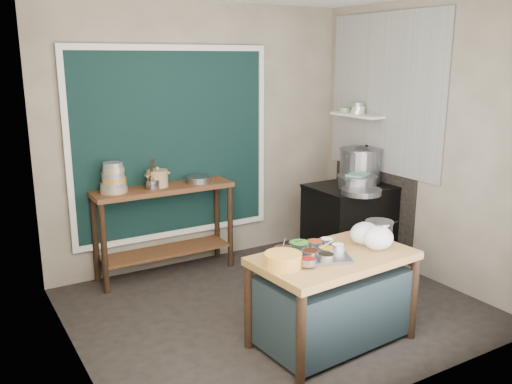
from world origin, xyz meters
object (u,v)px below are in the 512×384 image
condiment_tray (312,256)px  saucepan (379,229)px  back_counter (165,231)px  ceramic_crock (158,179)px  utensil_cup (152,184)px  yellow_basin (283,260)px  steamer (357,182)px  prep_table (332,299)px  stove_block (351,225)px  stock_pot (360,165)px

condiment_tray → saucepan: saucepan is taller
back_counter → ceramic_crock: bearing=155.4°
back_counter → utensil_cup: size_ratio=9.30×
yellow_basin → steamer: 2.10m
back_counter → yellow_basin: 2.07m
back_counter → steamer: steamer is taller
yellow_basin → utensil_cup: (-0.24, 2.01, 0.19)m
steamer → condiment_tray: bearing=-141.6°
prep_table → ceramic_crock: 2.25m
prep_table → back_counter: 2.12m
yellow_basin → utensil_cup: 2.04m
stove_block → ceramic_crock: 2.17m
ceramic_crock → stock_pot: (2.12, -0.66, 0.04)m
back_counter → ceramic_crock: (-0.05, 0.02, 0.55)m
saucepan → steamer: bearing=50.3°
condiment_tray → ceramic_crock: (-0.47, 2.01, 0.26)m
utensil_cup → ceramic_crock: bearing=32.7°
saucepan → stock_pot: stock_pot is taller
stock_pot → steamer: (-0.22, -0.22, -0.12)m
utensil_cup → steamer: (1.98, -0.83, -0.05)m
steamer → stock_pot: bearing=44.4°
utensil_cup → saucepan: bearing=-54.1°
back_counter → condiment_tray: size_ratio=2.67×
back_counter → steamer: size_ratio=3.34×
stove_block → saucepan: 1.39m
stove_block → ceramic_crock: (-1.95, 0.75, 0.60)m
utensil_cup → ceramic_crock: (0.08, 0.05, 0.03)m
prep_table → back_counter: back_counter is taller
condiment_tray → steamer: steamer is taller
condiment_tray → utensil_cup: 2.05m
stove_block → utensil_cup: 2.22m
saucepan → stock_pot: 1.52m
prep_table → saucepan: (0.61, 0.16, 0.44)m
utensil_cup → prep_table: bearing=-70.1°
saucepan → steamer: (0.64, 1.02, 0.13)m
stock_pot → back_counter: bearing=162.9°
steamer → prep_table: bearing=-136.8°
prep_table → stock_pot: bearing=39.2°
back_counter → stove_block: back_counter is taller
yellow_basin → stock_pot: bearing=35.7°
stock_pot → prep_table: bearing=-136.6°
stove_block → ceramic_crock: bearing=158.9°
yellow_basin → ceramic_crock: 2.08m
ceramic_crock → stock_pot: size_ratio=0.47×
stock_pot → ceramic_crock: bearing=162.7°
prep_table → stock_pot: stock_pot is taller
yellow_basin → stock_pot: size_ratio=0.57×
condiment_tray → stock_pot: size_ratio=1.12×
utensil_cup → ceramic_crock: size_ratio=0.69×
prep_table → stove_block: 1.84m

